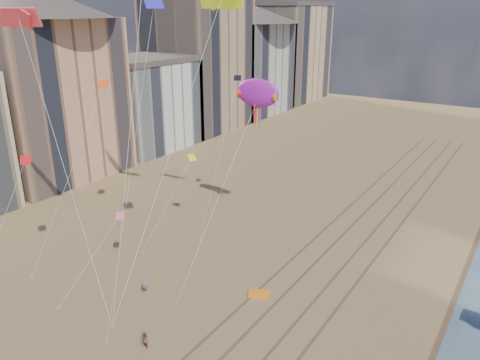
# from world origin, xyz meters

# --- Properties ---
(tracks) EXTENTS (7.68, 120.00, 0.01)m
(tracks) POSITION_xyz_m (2.55, 30.00, 0.01)
(tracks) COLOR brown
(tracks) RESTS_ON ground
(buildings) EXTENTS (34.72, 131.35, 29.00)m
(buildings) POSITION_xyz_m (-45.73, 65.59, 13.55)
(buildings) COLOR #C6B284
(buildings) RESTS_ON ground
(grounded_kite) EXTENTS (2.31, 1.98, 0.22)m
(grounded_kite) POSITION_xyz_m (-0.77, 22.40, 0.11)
(grounded_kite) COLOR orange
(grounded_kite) RESTS_ON ground
(show_kite) EXTENTS (4.88, 9.09, 23.11)m
(show_kite) POSITION_xyz_m (-8.18, 34.05, 16.52)
(show_kite) COLOR purple
(show_kite) RESTS_ON ground
(kite_flyer_a) EXTENTS (0.66, 0.63, 1.52)m
(kite_flyer_a) POSITION_xyz_m (-10.01, 16.87, 0.76)
(kite_flyer_a) COLOR slate
(kite_flyer_a) RESTS_ON ground
(kite_flyer_b) EXTENTS (0.91, 0.80, 1.56)m
(kite_flyer_b) POSITION_xyz_m (-4.48, 11.19, 0.78)
(kite_flyer_b) COLOR brown
(kite_flyer_b) RESTS_ON ground
(small_kites) EXTENTS (15.85, 22.42, 20.42)m
(small_kites) POSITION_xyz_m (-14.11, 21.92, 17.13)
(small_kites) COLOR #DB5572
(small_kites) RESTS_ON ground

